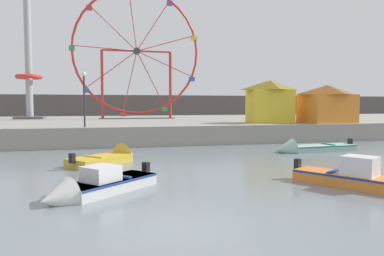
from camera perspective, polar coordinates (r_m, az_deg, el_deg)
name	(u,v)px	position (r m, az deg, el deg)	size (l,w,h in m)	color
ground_plane	(172,228)	(8.83, -3.19, -15.42)	(240.00, 240.00, 0.00)	slate
quay_promenade	(117,127)	(36.67, -11.66, 0.22)	(110.00, 24.57, 1.38)	gray
distant_town_skyline	(110,108)	(61.63, -12.70, 3.01)	(140.00, 3.00, 4.40)	#564C47
motorboat_mustard_yellow	(112,158)	(18.64, -12.41, -4.61)	(3.81, 3.67, 1.39)	gold
motorboat_pale_grey	(93,187)	(12.09, -15.25, -8.90)	(3.97, 3.73, 1.27)	silver
motorboat_orange_hull	(367,180)	(13.87, 25.81, -7.30)	(3.29, 4.46, 1.41)	orange
motorboat_seafoam	(306,148)	(23.22, 17.46, -3.08)	(5.58, 1.71, 1.28)	#93BCAD
ferris_wheel_red_frame	(137,53)	(39.08, -8.68, 11.54)	(13.29, 1.20, 13.62)	red
drop_tower_steel_tower	(28,61)	(41.79, -24.28, 9.56)	(2.80, 2.80, 15.37)	#999EA3
carnival_booth_yellow_awning	(270,101)	(30.62, 12.11, 4.21)	(3.87, 3.05, 3.48)	yellow
carnival_booth_orange_canopy	(327,103)	(31.96, 20.46, 3.68)	(4.54, 3.38, 3.09)	orange
promenade_lamp_near	(84,91)	(25.19, -16.58, 5.65)	(0.32, 0.32, 3.68)	#2D2D33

